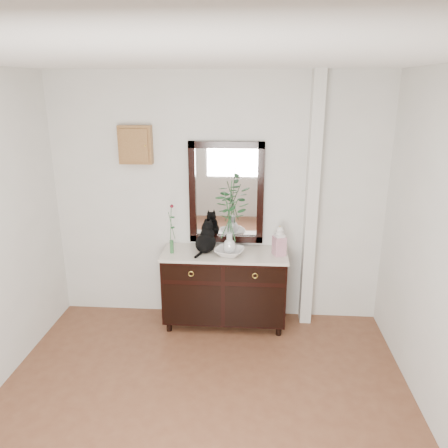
# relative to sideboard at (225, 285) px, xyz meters

# --- Properties ---
(ground_plane) EXTENTS (3.60, 4.00, 0.02)m
(ground_plane) POSITION_rel_sideboard_xyz_m (-0.10, -1.73, -0.48)
(ground_plane) COLOR brown
(ground_plane) RESTS_ON ground
(wall_back) EXTENTS (3.60, 0.04, 2.70)m
(wall_back) POSITION_rel_sideboard_xyz_m (-0.10, 0.25, 0.88)
(wall_back) COLOR silver
(wall_back) RESTS_ON ground
(pilaster) EXTENTS (0.12, 0.20, 2.70)m
(pilaster) POSITION_rel_sideboard_xyz_m (0.90, 0.17, 0.88)
(pilaster) COLOR silver
(pilaster) RESTS_ON ground
(sideboard) EXTENTS (1.33, 0.52, 0.82)m
(sideboard) POSITION_rel_sideboard_xyz_m (0.00, 0.00, 0.00)
(sideboard) COLOR black
(sideboard) RESTS_ON ground
(wall_mirror) EXTENTS (0.80, 0.06, 1.10)m
(wall_mirror) POSITION_rel_sideboard_xyz_m (-0.00, 0.24, 0.97)
(wall_mirror) COLOR black
(wall_mirror) RESTS_ON wall_back
(key_cabinet) EXTENTS (0.35, 0.10, 0.40)m
(key_cabinet) POSITION_rel_sideboard_xyz_m (-0.95, 0.21, 1.48)
(key_cabinet) COLOR brown
(key_cabinet) RESTS_ON wall_back
(cat) EXTENTS (0.32, 0.35, 0.33)m
(cat) POSITION_rel_sideboard_xyz_m (-0.20, 0.01, 0.54)
(cat) COLOR black
(cat) RESTS_ON sideboard
(lotus_bowl) EXTENTS (0.37, 0.37, 0.07)m
(lotus_bowl) POSITION_rel_sideboard_xyz_m (0.05, -0.07, 0.41)
(lotus_bowl) COLOR silver
(lotus_bowl) RESTS_ON sideboard
(vase_branches) EXTENTS (0.48, 0.48, 0.79)m
(vase_branches) POSITION_rel_sideboard_xyz_m (0.05, -0.07, 0.79)
(vase_branches) COLOR silver
(vase_branches) RESTS_ON lotus_bowl
(bud_vase_rose) EXTENTS (0.09, 0.09, 0.54)m
(bud_vase_rose) POSITION_rel_sideboard_xyz_m (-0.56, -0.05, 0.65)
(bud_vase_rose) COLOR #306A39
(bud_vase_rose) RESTS_ON sideboard
(ginger_jar) EXTENTS (0.15, 0.15, 0.32)m
(ginger_jar) POSITION_rel_sideboard_xyz_m (0.57, -0.02, 0.54)
(ginger_jar) COLOR white
(ginger_jar) RESTS_ON sideboard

